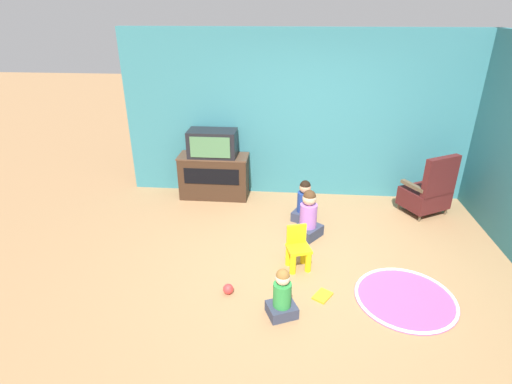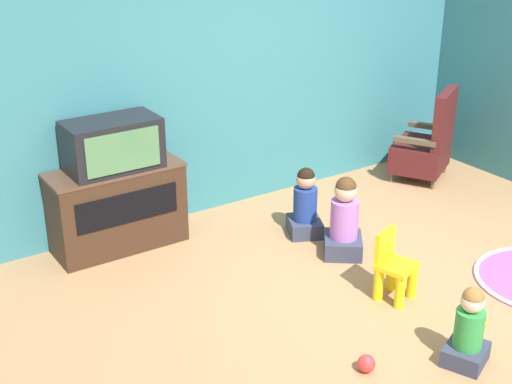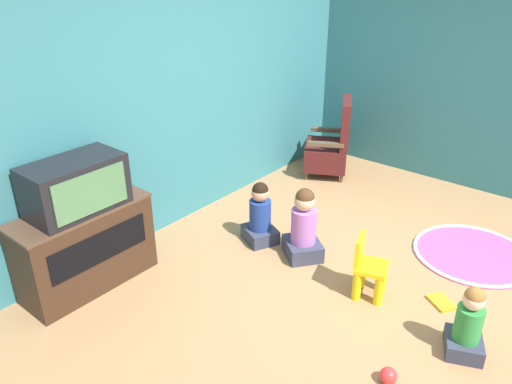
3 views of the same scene
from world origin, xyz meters
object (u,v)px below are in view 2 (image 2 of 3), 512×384
Objects in this scene: black_armchair at (426,146)px; toy_ball at (366,364)px; child_watching_center at (305,206)px; yellow_kid_chair at (394,271)px; book at (472,317)px; tv_cabinet at (117,207)px; child_watching_left at (469,331)px; child_watching_right at (344,221)px; television at (113,145)px.

black_armchair reaches higher than toy_ball.
child_watching_center is (-1.85, -0.36, -0.09)m from black_armchair.
yellow_kid_chair is 4.59× the size of toy_ball.
yellow_kid_chair is 2.02× the size of book.
tv_cabinet is 2.35m from yellow_kid_chair.
yellow_kid_chair is at bearing -54.34° from tv_cabinet.
black_armchair reaches higher than child_watching_left.
child_watching_right is (-1.81, -0.83, -0.06)m from black_armchair.
black_armchair is 3.47m from toy_ball.
child_watching_center is 1.99m from toy_ball.
yellow_kid_chair is at bearing -159.62° from child_watching_center.
tv_cabinet is 2.10× the size of yellow_kid_chair.
tv_cabinet is at bearing 107.98° from yellow_kid_chair.
black_armchair reaches higher than child_watching_right.
television is 0.78× the size of black_armchair.
tv_cabinet is at bearing 103.69° from toy_ball.
child_watching_right is (1.51, -1.16, -0.07)m from tv_cabinet.
child_watching_left is 0.80× the size of child_watching_right.
child_watching_right is (0.14, 0.74, 0.08)m from yellow_kid_chair.
black_armchair is at bearing 21.21° from yellow_kid_chair.
child_watching_left is at bearing -162.30° from child_watching_center.
child_watching_right is at bearing 55.59° from child_watching_left.
black_armchair is 8.30× the size of toy_ball.
tv_cabinet is 0.56m from television.
child_watching_center is 2.37× the size of book.
toy_ball is at bearing 124.69° from book.
tv_cabinet is 1.48× the size of television.
child_watching_center is at bearing -25.14° from tv_cabinet.
black_armchair is at bearing -27.72° from child_watching_right.
tv_cabinet reaches higher than toy_ball.
child_watching_center is at bearing 67.74° from yellow_kid_chair.
television is at bearing 103.75° from toy_ball.
television is at bearing 108.14° from yellow_kid_chair.
child_watching_right reaches higher than yellow_kid_chair.
child_watching_center reaches higher than toy_ball.
toy_ball is at bearing 179.22° from child_watching_center.
tv_cabinet reaches higher than child_watching_left.
black_armchair is at bearing -5.47° from television.
tv_cabinet is 4.25× the size of book.
child_watching_right reaches higher than toy_ball.
black_armchair is at bearing -5.61° from book.
toy_ball is at bearing -160.97° from yellow_kid_chair.
television is 1.21× the size of child_watching_center.
child_watching_right is 5.96× the size of toy_ball.
yellow_kid_chair reaches higher than toy_ball.
black_armchair is 2.51m from yellow_kid_chair.
toy_ball is at bearing 8.69° from black_armchair.
book is (1.64, -2.43, -0.91)m from television.
book is at bearing -149.36° from child_watching_center.
television is 3.07m from book.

